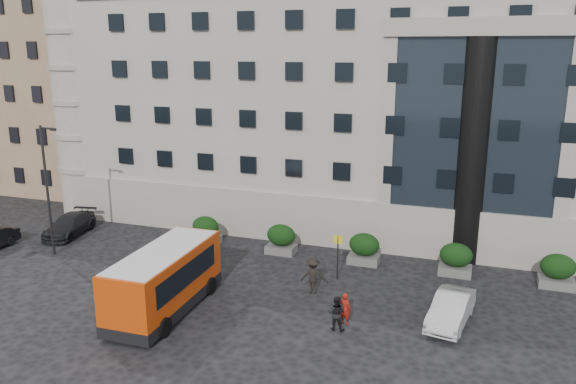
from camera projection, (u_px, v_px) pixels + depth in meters
name	position (u px, v px, depth m)	size (l,w,h in m)	color
ground	(206.00, 302.00, 28.16)	(120.00, 120.00, 0.00)	black
civic_building	(399.00, 92.00, 44.13)	(44.00, 24.00, 18.00)	gray
entrance_column	(473.00, 154.00, 32.15)	(1.80, 1.80, 13.00)	black
apartment_near	(68.00, 74.00, 51.54)	(14.00, 14.00, 20.00)	#876C4E
apartment_far	(148.00, 59.00, 68.71)	(13.00, 13.00, 22.00)	#7C6748
hedge_a	(206.00, 230.00, 36.33)	(1.80, 1.26, 1.84)	#525250
hedge_b	(281.00, 239.00, 34.68)	(1.80, 1.26, 1.84)	#525250
hedge_c	(364.00, 248.00, 33.03)	(1.80, 1.26, 1.84)	#525250
hedge_d	(456.00, 259.00, 31.39)	(1.80, 1.26, 1.84)	#525250
hedge_e	(558.00, 271.00, 29.74)	(1.80, 1.26, 1.84)	#525250
street_lamp	(48.00, 186.00, 33.58)	(1.16, 0.18, 8.00)	#262628
bus_stop_sign	(338.00, 249.00, 30.56)	(0.50, 0.08, 2.52)	#262628
minibus	(165.00, 278.00, 26.92)	(2.90, 7.40, 3.07)	#C63B09
red_truck	(156.00, 180.00, 47.83)	(3.45, 5.60, 2.81)	maroon
parked_car_c	(69.00, 225.00, 38.13)	(1.93, 4.75, 1.38)	black
parked_car_d	(131.00, 198.00, 44.71)	(2.49, 5.40, 1.50)	black
white_taxi	(451.00, 309.00, 25.89)	(1.49, 4.27, 1.41)	silver
pedestrian_a	(345.00, 309.00, 25.80)	(0.56, 0.37, 1.53)	maroon
pedestrian_b	(336.00, 313.00, 25.25)	(0.79, 0.61, 1.62)	black
pedestrian_c	(313.00, 276.00, 29.00)	(1.25, 0.72, 1.94)	black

